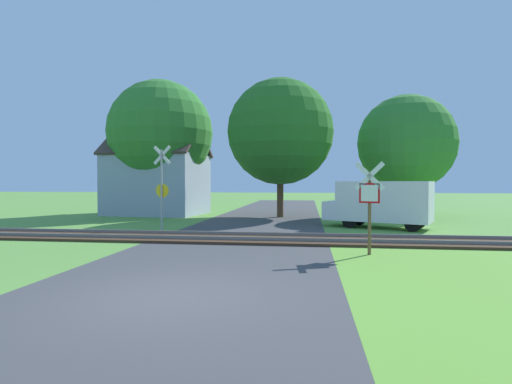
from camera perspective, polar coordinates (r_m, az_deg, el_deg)
The scene contains 10 objects.
ground_plane at distance 8.00m, azimuth -12.08°, elevation -14.46°, with size 160.00×160.00×0.00m, color #5B933D.
road_asphalt at distance 9.85m, azimuth -8.10°, elevation -11.41°, with size 6.62×80.00×0.01m, color #424244.
rail_track at distance 15.26m, azimuth -2.37°, elevation -6.64°, with size 60.00×2.60×0.22m.
stop_sign_near at distance 12.44m, azimuth 15.91°, elevation -1.16°, with size 0.86×0.24×2.81m.
crossing_sign_far at distance 18.79m, azimuth -13.31°, elevation 1.14°, with size 0.87×0.19×3.88m.
house at distance 28.27m, azimuth -13.88°, elevation 1.39°, with size 6.73×5.71×6.09m.
tree_right at distance 27.42m, azimuth 20.67°, elevation 6.53°, with size 6.14×6.14×7.77m.
tree_left at distance 28.29m, azimuth -13.48°, elevation 8.24°, with size 7.09×7.09×9.14m.
tree_center at distance 25.41m, azimuth 3.49°, elevation 8.56°, with size 6.66×6.66×8.70m.
mail_truck at distance 20.01m, azimuth 17.33°, elevation -1.41°, with size 5.23×3.68×2.24m.
Camera 1 is at (2.59, -7.25, 2.17)m, focal length 28.00 mm.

